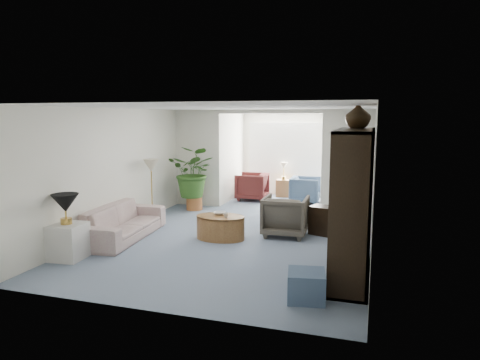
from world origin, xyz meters
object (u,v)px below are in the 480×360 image
(entertainment_cabinet, at_px, (353,204))
(floor_lamp, at_px, (151,165))
(sofa, at_px, (123,222))
(plant_pot, at_px, (194,203))
(coffee_bowl, at_px, (220,213))
(sunroom_chair_blue, at_px, (305,190))
(cabinet_urn, at_px, (358,115))
(side_table_dark, at_px, (323,220))
(sunroom_chair_maroon, at_px, (252,186))
(coffee_table, at_px, (220,227))
(ottoman, at_px, (306,286))
(coffee_cup, at_px, (226,215))
(framed_picture, at_px, (372,156))
(end_table, at_px, (68,241))
(sunroom_table, at_px, (284,188))
(table_lamp, at_px, (65,203))
(wingback_chair, at_px, (286,216))

(entertainment_cabinet, bearing_deg, floor_lamp, 153.46)
(sofa, bearing_deg, plant_pot, -10.78)
(coffee_bowl, xyz_separation_m, entertainment_cabinet, (2.55, -1.38, 0.60))
(floor_lamp, bearing_deg, sunroom_chair_blue, 44.81)
(cabinet_urn, bearing_deg, side_table_dark, 111.12)
(entertainment_cabinet, height_order, cabinet_urn, cabinet_urn)
(floor_lamp, bearing_deg, sunroom_chair_maroon, 63.23)
(coffee_table, bearing_deg, ottoman, -49.19)
(floor_lamp, bearing_deg, coffee_cup, -26.45)
(floor_lamp, height_order, coffee_bowl, floor_lamp)
(framed_picture, height_order, entertainment_cabinet, entertainment_cabinet)
(sofa, height_order, ottoman, sofa)
(sofa, distance_m, plant_pot, 2.80)
(coffee_bowl, height_order, entertainment_cabinet, entertainment_cabinet)
(sofa, bearing_deg, end_table, 167.00)
(plant_pot, bearing_deg, sunroom_chair_maroon, 58.02)
(ottoman, distance_m, sunroom_table, 7.22)
(coffee_table, xyz_separation_m, cabinet_urn, (2.50, -0.78, 2.14))
(coffee_table, xyz_separation_m, sunroom_chair_maroon, (-0.47, 3.95, 0.16))
(plant_pot, distance_m, sunroom_chair_blue, 3.05)
(sofa, relative_size, coffee_bowl, 9.48)
(sofa, distance_m, floor_lamp, 1.74)
(sunroom_table, bearing_deg, floor_lamp, -121.13)
(table_lamp, xyz_separation_m, coffee_table, (2.02, 1.85, -0.71))
(side_table_dark, bearing_deg, entertainment_cabinet, -73.39)
(sofa, xyz_separation_m, table_lamp, (-0.20, -1.35, 0.62))
(floor_lamp, distance_m, sunroom_chair_blue, 4.33)
(sunroom_chair_blue, bearing_deg, framed_picture, -159.80)
(table_lamp, height_order, side_table_dark, table_lamp)
(coffee_cup, height_order, sunroom_chair_maroon, sunroom_chair_maroon)
(end_table, relative_size, side_table_dark, 1.04)
(coffee_bowl, distance_m, cabinet_urn, 3.29)
(coffee_bowl, bearing_deg, wingback_chair, 23.30)
(cabinet_urn, relative_size, sunroom_chair_maroon, 0.48)
(coffee_cup, bearing_deg, sunroom_chair_maroon, 98.72)
(side_table_dark, bearing_deg, floor_lamp, 179.35)
(end_table, bearing_deg, coffee_cup, 38.97)
(framed_picture, relative_size, sunroom_table, 1.00)
(plant_pot, relative_size, sunroom_table, 0.80)
(wingback_chair, bearing_deg, table_lamp, 36.74)
(wingback_chair, xyz_separation_m, ottoman, (0.85, -2.93, -0.21))
(ottoman, relative_size, plant_pot, 1.18)
(sofa, distance_m, sunroom_chair_maroon, 4.65)
(wingback_chair, bearing_deg, sunroom_chair_blue, -89.22)
(floor_lamp, distance_m, wingback_chair, 3.26)
(end_table, relative_size, coffee_bowl, 2.55)
(end_table, height_order, side_table_dark, end_table)
(sofa, bearing_deg, entertainment_cabinet, -104.77)
(framed_picture, height_order, end_table, framed_picture)
(side_table_dark, relative_size, plant_pot, 1.42)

